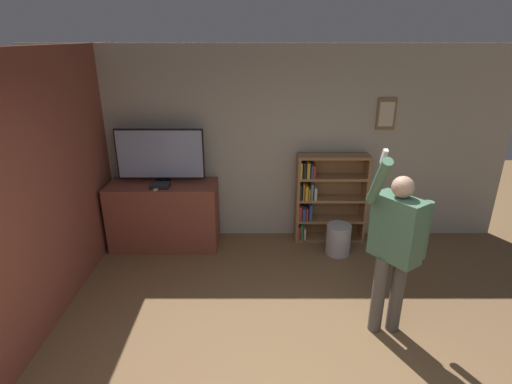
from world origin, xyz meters
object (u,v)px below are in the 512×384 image
game_console (159,186)px  waste_bin (337,239)px  television (159,155)px  bookshelf (324,198)px  person (394,242)px

game_console → waste_bin: (2.38, -0.12, -0.74)m
television → bookshelf: 2.35m
game_console → person: size_ratio=0.13×
television → waste_bin: size_ratio=2.77×
person → waste_bin: 1.73m
game_console → television: bearing=92.8°
person → waste_bin: person is taller
television → person: size_ratio=0.60×
television → person: 3.18m
person → waste_bin: size_ratio=4.61×
bookshelf → person: 2.02m
person → waste_bin: (-0.18, 1.53, -0.79)m
television → person: (2.57, -1.85, -0.30)m
game_console → bookshelf: size_ratio=0.20×
television → bookshelf: television is taller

